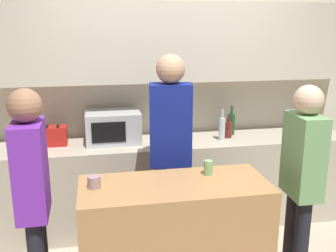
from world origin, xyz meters
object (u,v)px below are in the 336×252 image
potted_plant (315,113)px  person_center (302,173)px  cup_1 (208,168)px  person_right (170,141)px  toaster (53,136)px  cup_0 (94,182)px  microwave (113,127)px  person_left (32,190)px  bottle_0 (222,128)px  bottle_2 (231,124)px  bottle_1 (228,129)px

potted_plant → person_center: size_ratio=0.25×
cup_1 → person_right: (-0.20, 0.43, 0.09)m
toaster → cup_1: (1.20, -1.10, 0.00)m
toaster → person_center: 2.25m
cup_0 → person_right: 0.81m
person_right → cup_0: bearing=47.1°
potted_plant → cup_0: size_ratio=4.40×
person_right → person_center: bearing=154.2°
toaster → person_center: size_ratio=0.16×
microwave → person_left: person_left is taller
microwave → person_center: bearing=-44.1°
person_right → cup_1: bearing=123.0°
microwave → person_right: person_right is taller
potted_plant → person_center: (-0.83, -1.26, -0.14)m
bottle_0 → cup_1: bearing=-113.7°
toaster → person_left: (-0.02, -1.24, -0.01)m
microwave → toaster: microwave is taller
cup_1 → person_center: person_center is taller
person_center → person_right: (-0.86, 0.58, 0.13)m
toaster → person_center: (1.86, -1.26, -0.03)m
bottle_2 → person_right: size_ratio=0.17×
microwave → person_left: 1.37m
toaster → bottle_1: (1.71, -0.06, -0.01)m
cup_1 → person_right: bearing=115.1°
bottle_2 → cup_0: (-1.41, -1.23, -0.03)m
potted_plant → toaster: bearing=180.0°
microwave → person_left: (-0.58, -1.24, -0.07)m
person_left → cup_1: bearing=95.3°
bottle_2 → person_right: person_right is taller
microwave → bottle_1: microwave is taller
toaster → bottle_2: (1.78, 0.04, 0.02)m
microwave → person_center: 1.81m
toaster → cup_1: toaster is taller
bottle_2 → person_center: person_center is taller
cup_0 → cup_1: bearing=5.8°
microwave → cup_1: bearing=-60.2°
microwave → person_center: person_center is taller
bottle_0 → person_right: person_right is taller
person_left → person_right: bearing=117.9°
person_right → bottle_1: bearing=-131.2°
bottle_2 → cup_1: bottle_2 is taller
microwave → potted_plant: 2.13m
bottle_1 → cup_0: bottle_1 is taller
bottle_2 → person_left: bearing=-144.4°
bottle_1 → person_right: 0.95m
bottle_0 → cup_0: 1.63m
bottle_0 → toaster: bearing=175.1°
microwave → bottle_1: size_ratio=2.35×
microwave → bottle_2: bottle_2 is taller
cup_1 → person_left: 1.22m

